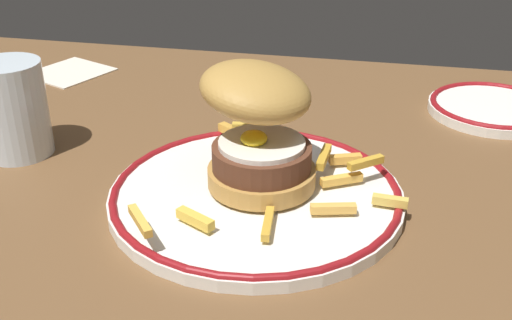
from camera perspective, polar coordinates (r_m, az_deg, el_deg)
ground_plane at (r=63.02cm, az=-4.50°, el=-5.67°), size 110.63×96.63×4.00cm
dinner_plate at (r=62.01cm, az=0.00°, el=-3.09°), size 28.95×28.95×1.60cm
burger at (r=60.70cm, az=0.22°, el=3.20°), size 13.33×13.85×12.17cm
fries_pile at (r=62.68cm, az=2.54°, el=-1.07°), size 24.05×25.54×2.46cm
water_glass at (r=74.95cm, az=-21.13°, el=3.95°), size 7.54×7.54×10.74cm
side_plate at (r=87.69cm, az=20.70°, el=4.49°), size 16.44×16.44×1.60cm
napkin at (r=101.29cm, az=-16.56°, el=7.70°), size 13.48×13.76×0.40cm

